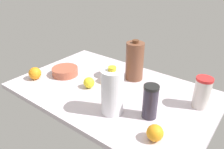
{
  "coord_description": "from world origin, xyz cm",
  "views": [
    {
      "loc": [
        69.63,
        -90.89,
        71.75
      ],
      "look_at": [
        0.0,
        0.0,
        13.0
      ],
      "focal_mm": 35.0,
      "sensor_mm": 36.0,
      "label": 1
    }
  ],
  "objects_px": {
    "orange_loose": "(35,73)",
    "mixing_bowl": "(65,71)",
    "orange_by_jug": "(155,133)",
    "milk_jug": "(112,92)",
    "orange_beside_bowl": "(109,76)",
    "chocolate_milk_jug": "(135,61)",
    "lemon_near_front": "(89,83)",
    "tumbler_cup": "(202,93)",
    "shaker_bottle": "(150,102)"
  },
  "relations": [
    {
      "from": "mixing_bowl",
      "to": "chocolate_milk_jug",
      "type": "bearing_deg",
      "value": 31.0
    },
    {
      "from": "chocolate_milk_jug",
      "to": "shaker_bottle",
      "type": "height_order",
      "value": "chocolate_milk_jug"
    },
    {
      "from": "orange_beside_bowl",
      "to": "milk_jug",
      "type": "bearing_deg",
      "value": -48.96
    },
    {
      "from": "orange_by_jug",
      "to": "orange_loose",
      "type": "bearing_deg",
      "value": 178.44
    },
    {
      "from": "mixing_bowl",
      "to": "orange_loose",
      "type": "distance_m",
      "value": 0.2
    },
    {
      "from": "chocolate_milk_jug",
      "to": "milk_jug",
      "type": "relative_size",
      "value": 1.04
    },
    {
      "from": "orange_by_jug",
      "to": "lemon_near_front",
      "type": "height_order",
      "value": "orange_by_jug"
    },
    {
      "from": "orange_beside_bowl",
      "to": "lemon_near_front",
      "type": "height_order",
      "value": "orange_beside_bowl"
    },
    {
      "from": "milk_jug",
      "to": "lemon_near_front",
      "type": "distance_m",
      "value": 0.3
    },
    {
      "from": "chocolate_milk_jug",
      "to": "orange_beside_bowl",
      "type": "height_order",
      "value": "chocolate_milk_jug"
    },
    {
      "from": "orange_loose",
      "to": "orange_by_jug",
      "type": "xyz_separation_m",
      "value": [
        0.89,
        -0.02,
        -0.0
      ]
    },
    {
      "from": "chocolate_milk_jug",
      "to": "orange_by_jug",
      "type": "bearing_deg",
      "value": -48.6
    },
    {
      "from": "chocolate_milk_jug",
      "to": "mixing_bowl",
      "type": "xyz_separation_m",
      "value": [
        -0.4,
        -0.24,
        -0.1
      ]
    },
    {
      "from": "chocolate_milk_jug",
      "to": "lemon_near_front",
      "type": "relative_size",
      "value": 3.92
    },
    {
      "from": "milk_jug",
      "to": "orange_beside_bowl",
      "type": "relative_size",
      "value": 3.05
    },
    {
      "from": "orange_beside_bowl",
      "to": "mixing_bowl",
      "type": "bearing_deg",
      "value": -161.49
    },
    {
      "from": "milk_jug",
      "to": "mixing_bowl",
      "type": "distance_m",
      "value": 0.54
    },
    {
      "from": "shaker_bottle",
      "to": "orange_beside_bowl",
      "type": "xyz_separation_m",
      "value": [
        -0.38,
        0.16,
        -0.05
      ]
    },
    {
      "from": "shaker_bottle",
      "to": "lemon_near_front",
      "type": "bearing_deg",
      "value": 176.27
    },
    {
      "from": "tumbler_cup",
      "to": "orange_by_jug",
      "type": "bearing_deg",
      "value": -101.48
    },
    {
      "from": "lemon_near_front",
      "to": "orange_beside_bowl",
      "type": "bearing_deg",
      "value": 66.97
    },
    {
      "from": "lemon_near_front",
      "to": "chocolate_milk_jug",
      "type": "bearing_deg",
      "value": 60.26
    },
    {
      "from": "milk_jug",
      "to": "mixing_bowl",
      "type": "relative_size",
      "value": 1.46
    },
    {
      "from": "mixing_bowl",
      "to": "orange_beside_bowl",
      "type": "height_order",
      "value": "orange_beside_bowl"
    },
    {
      "from": "orange_loose",
      "to": "lemon_near_front",
      "type": "relative_size",
      "value": 1.19
    },
    {
      "from": "chocolate_milk_jug",
      "to": "tumbler_cup",
      "type": "height_order",
      "value": "chocolate_milk_jug"
    },
    {
      "from": "orange_loose",
      "to": "mixing_bowl",
      "type": "bearing_deg",
      "value": 55.46
    },
    {
      "from": "chocolate_milk_jug",
      "to": "mixing_bowl",
      "type": "bearing_deg",
      "value": -149.0
    },
    {
      "from": "tumbler_cup",
      "to": "orange_by_jug",
      "type": "relative_size",
      "value": 2.33
    },
    {
      "from": "milk_jug",
      "to": "orange_loose",
      "type": "relative_size",
      "value": 3.16
    },
    {
      "from": "milk_jug",
      "to": "orange_beside_bowl",
      "type": "height_order",
      "value": "milk_jug"
    },
    {
      "from": "chocolate_milk_jug",
      "to": "orange_by_jug",
      "type": "xyz_separation_m",
      "value": [
        0.38,
        -0.43,
        -0.09
      ]
    },
    {
      "from": "tumbler_cup",
      "to": "milk_jug",
      "type": "bearing_deg",
      "value": -136.83
    },
    {
      "from": "tumbler_cup",
      "to": "lemon_near_front",
      "type": "distance_m",
      "value": 0.64
    },
    {
      "from": "chocolate_milk_jug",
      "to": "lemon_near_front",
      "type": "distance_m",
      "value": 0.32
    },
    {
      "from": "chocolate_milk_jug",
      "to": "milk_jug",
      "type": "xyz_separation_m",
      "value": [
        0.11,
        -0.38,
        -0.0
      ]
    },
    {
      "from": "milk_jug",
      "to": "orange_beside_bowl",
      "type": "bearing_deg",
      "value": 131.04
    },
    {
      "from": "orange_beside_bowl",
      "to": "chocolate_milk_jug",
      "type": "bearing_deg",
      "value": 54.77
    },
    {
      "from": "milk_jug",
      "to": "shaker_bottle",
      "type": "bearing_deg",
      "value": 25.35
    },
    {
      "from": "lemon_near_front",
      "to": "tumbler_cup",
      "type": "bearing_deg",
      "value": 19.34
    },
    {
      "from": "orange_by_jug",
      "to": "chocolate_milk_jug",
      "type": "bearing_deg",
      "value": 131.4
    },
    {
      "from": "shaker_bottle",
      "to": "mixing_bowl",
      "type": "relative_size",
      "value": 1.01
    },
    {
      "from": "lemon_near_front",
      "to": "mixing_bowl",
      "type": "bearing_deg",
      "value": 173.59
    },
    {
      "from": "mixing_bowl",
      "to": "orange_beside_bowl",
      "type": "distance_m",
      "value": 0.32
    },
    {
      "from": "chocolate_milk_jug",
      "to": "lemon_near_front",
      "type": "xyz_separation_m",
      "value": [
        -0.15,
        -0.27,
        -0.09
      ]
    },
    {
      "from": "shaker_bottle",
      "to": "orange_beside_bowl",
      "type": "distance_m",
      "value": 0.41
    },
    {
      "from": "mixing_bowl",
      "to": "orange_loose",
      "type": "height_order",
      "value": "orange_loose"
    },
    {
      "from": "milk_jug",
      "to": "orange_loose",
      "type": "bearing_deg",
      "value": -177.84
    },
    {
      "from": "tumbler_cup",
      "to": "shaker_bottle",
      "type": "distance_m",
      "value": 0.3
    },
    {
      "from": "milk_jug",
      "to": "orange_by_jug",
      "type": "xyz_separation_m",
      "value": [
        0.27,
        -0.05,
        -0.08
      ]
    }
  ]
}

